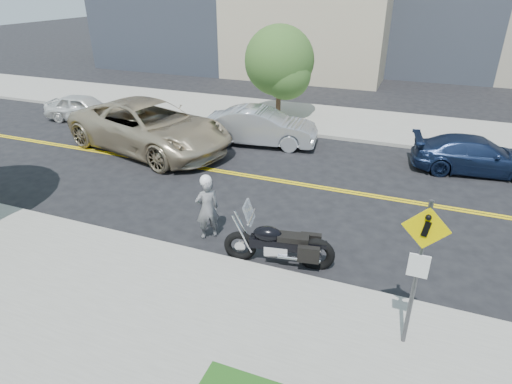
{
  "coord_description": "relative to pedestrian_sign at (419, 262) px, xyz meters",
  "views": [
    {
      "loc": [
        3.8,
        -12.92,
        6.27
      ],
      "look_at": [
        0.05,
        -3.38,
        1.2
      ],
      "focal_mm": 30.0,
      "sensor_mm": 36.0,
      "label": 1
    }
  ],
  "objects": [
    {
      "name": "sidewalk_near",
      "position": [
        -4.2,
        -1.19,
        -1.89
      ],
      "size": [
        60.0,
        5.0,
        0.15
      ],
      "primitive_type": "cube",
      "color": "#9E9B91",
      "rests_on": "ground_plane"
    },
    {
      "name": "sidewalk_far",
      "position": [
        -4.2,
        13.81,
        -1.89
      ],
      "size": [
        60.0,
        5.0,
        0.15
      ],
      "primitive_type": "cube",
      "color": "#9E9B91",
      "rests_on": "ground_plane"
    },
    {
      "name": "parked_car_silver",
      "position": [
        -6.54,
        9.6,
        -1.19
      ],
      "size": [
        4.86,
        2.28,
        1.54
      ],
      "primitive_type": "imported",
      "rotation": [
        0.0,
        0.0,
        1.71
      ],
      "color": "#B8BCC1",
      "rests_on": "ground"
    },
    {
      "name": "suv",
      "position": [
        -10.49,
        7.32,
        -0.97
      ],
      "size": [
        7.7,
        4.9,
        1.98
      ],
      "primitive_type": "imported",
      "rotation": [
        0.0,
        0.0,
        1.33
      ],
      "color": "tan",
      "rests_on": "ground"
    },
    {
      "name": "ground_plane",
      "position": [
        -4.2,
        6.31,
        -1.96
      ],
      "size": [
        120.0,
        120.0,
        0.0
      ],
      "primitive_type": "plane",
      "color": "black",
      "rests_on": "ground"
    },
    {
      "name": "tree_far_a",
      "position": [
        -7.02,
        13.29,
        0.91
      ],
      "size": [
        3.31,
        3.31,
        4.53
      ],
      "rotation": [
        0.0,
        0.0,
        -0.11
      ],
      "color": "#382619",
      "rests_on": "ground"
    },
    {
      "name": "pedestrian_sign",
      "position": [
        0.0,
        0.0,
        0.0
      ],
      "size": [
        0.78,
        0.08,
        3.0
      ],
      "color": "#4C4C51",
      "rests_on": "sidewalk_near"
    },
    {
      "name": "motorcycle",
      "position": [
        -3.07,
        1.71,
        -1.16
      ],
      "size": [
        2.73,
        1.24,
        1.6
      ],
      "primitive_type": null,
      "rotation": [
        0.0,
        0.0,
        0.17
      ],
      "color": "black",
      "rests_on": "ground"
    },
    {
      "name": "parked_car_white",
      "position": [
        -15.9,
        9.59,
        -1.32
      ],
      "size": [
        3.96,
        2.03,
        1.29
      ],
      "primitive_type": "imported",
      "rotation": [
        0.0,
        0.0,
        1.71
      ],
      "color": "white",
      "rests_on": "ground"
    },
    {
      "name": "parked_car_blue",
      "position": [
        1.72,
        9.67,
        -1.32
      ],
      "size": [
        4.63,
        2.4,
        1.28
      ],
      "primitive_type": "imported",
      "rotation": [
        0.0,
        0.0,
        1.71
      ],
      "color": "#182648",
      "rests_on": "ground"
    },
    {
      "name": "motorcyclist",
      "position": [
        -5.22,
        2.16,
        -1.04
      ],
      "size": [
        0.75,
        0.73,
        1.85
      ],
      "rotation": [
        0.0,
        0.0,
        3.89
      ],
      "color": "silver",
      "rests_on": "ground"
    }
  ]
}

